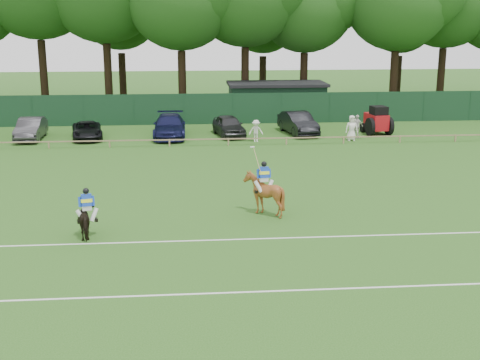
{
  "coord_description": "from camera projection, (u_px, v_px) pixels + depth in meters",
  "views": [
    {
      "loc": [
        -1.91,
        -24.87,
        8.57
      ],
      "look_at": [
        0.5,
        3.0,
        1.4
      ],
      "focal_mm": 48.0,
      "sensor_mm": 36.0,
      "label": 1
    }
  ],
  "objects": [
    {
      "name": "perimeter_fence",
      "position": [
        208.0,
        109.0,
        52.04
      ],
      "size": [
        92.08,
        0.08,
        2.5
      ],
      "color": "#14351E",
      "rests_on": "ground"
    },
    {
      "name": "rider_dark",
      "position": [
        87.0,
        204.0,
        25.33
      ],
      "size": [
        0.93,
        0.49,
        1.41
      ],
      "rotation": [
        0.0,
        0.0,
        3.4
      ],
      "color": "silver",
      "rests_on": "ground"
    },
    {
      "name": "horse_chestnut",
      "position": [
        264.0,
        193.0,
        28.36
      ],
      "size": [
        1.72,
        1.89,
        1.9
      ],
      "primitive_type": "imported",
      "rotation": [
        0.0,
        0.0,
        3.25
      ],
      "color": "brown",
      "rests_on": "ground"
    },
    {
      "name": "spectator_right",
      "position": [
        352.0,
        128.0,
        45.23
      ],
      "size": [
        0.89,
        0.6,
        1.79
      ],
      "primitive_type": "imported",
      "rotation": [
        0.0,
        0.0,
        -0.04
      ],
      "color": "white",
      "rests_on": "ground"
    },
    {
      "name": "rider_chestnut",
      "position": [
        264.0,
        176.0,
        28.14
      ],
      "size": [
        0.94,
        0.55,
        2.05
      ],
      "rotation": [
        0.0,
        0.0,
        3.25
      ],
      "color": "silver",
      "rests_on": "ground"
    },
    {
      "name": "utility_shed",
      "position": [
        276.0,
        100.0,
        55.36
      ],
      "size": [
        8.4,
        4.4,
        3.04
      ],
      "color": "#14331E",
      "rests_on": "ground"
    },
    {
      "name": "estate_black",
      "position": [
        298.0,
        123.0,
        47.85
      ],
      "size": [
        2.55,
        5.18,
        1.63
      ],
      "primitive_type": "imported",
      "rotation": [
        0.0,
        0.0,
        0.17
      ],
      "color": "black",
      "rests_on": "ground"
    },
    {
      "name": "tractor",
      "position": [
        377.0,
        121.0,
        47.69
      ],
      "size": [
        2.0,
        2.72,
        2.12
      ],
      "rotation": [
        0.0,
        0.0,
        0.13
      ],
      "color": "#AE1017",
      "rests_on": "ground"
    },
    {
      "name": "pitch_rail",
      "position": [
        214.0,
        139.0,
        43.55
      ],
      "size": [
        62.1,
        0.1,
        0.5
      ],
      "color": "#997F5B",
      "rests_on": "ground"
    },
    {
      "name": "spectator_left",
      "position": [
        256.0,
        131.0,
        44.84
      ],
      "size": [
        1.01,
        0.59,
        1.55
      ],
      "primitive_type": "imported",
      "rotation": [
        0.0,
        0.0,
        0.02
      ],
      "color": "silver",
      "rests_on": "ground"
    },
    {
      "name": "ground",
      "position": [
        234.0,
        231.0,
        26.29
      ],
      "size": [
        160.0,
        160.0,
        0.0
      ],
      "primitive_type": "plane",
      "color": "#1E4C14",
      "rests_on": "ground"
    },
    {
      "name": "sedan_grey",
      "position": [
        31.0,
        129.0,
        45.69
      ],
      "size": [
        1.77,
        4.72,
        1.54
      ],
      "primitive_type": "imported",
      "rotation": [
        0.0,
        0.0,
        0.03
      ],
      "color": "#2E2D30",
      "rests_on": "ground"
    },
    {
      "name": "pitch_lines",
      "position": [
        242.0,
        263.0,
        22.91
      ],
      "size": [
        60.0,
        5.1,
        0.01
      ],
      "color": "silver",
      "rests_on": "ground"
    },
    {
      "name": "hatch_grey",
      "position": [
        229.0,
        126.0,
        47.05
      ],
      "size": [
        2.54,
        4.68,
        1.51
      ],
      "primitive_type": "imported",
      "rotation": [
        0.0,
        0.0,
        0.18
      ],
      "color": "#28282A",
      "rests_on": "ground"
    },
    {
      "name": "horse_dark",
      "position": [
        88.0,
        220.0,
        25.51
      ],
      "size": [
        1.16,
        1.8,
        1.4
      ],
      "primitive_type": "imported",
      "rotation": [
        0.0,
        0.0,
        3.4
      ],
      "color": "black",
      "rests_on": "ground"
    },
    {
      "name": "sedan_navy",
      "position": [
        170.0,
        126.0,
        46.51
      ],
      "size": [
        2.3,
        5.6,
        1.62
      ],
      "primitive_type": "imported",
      "rotation": [
        0.0,
        0.0,
        -0.0
      ],
      "color": "#13163D",
      "rests_on": "ground"
    },
    {
      "name": "tree_row",
      "position": [
        227.0,
        110.0,
        60.23
      ],
      "size": [
        96.0,
        12.0,
        21.0
      ],
      "primitive_type": null,
      "color": "#26561C",
      "rests_on": "ground"
    },
    {
      "name": "suv_black",
      "position": [
        87.0,
        131.0,
        45.88
      ],
      "size": [
        2.75,
        4.7,
        1.23
      ],
      "primitive_type": "imported",
      "rotation": [
        0.0,
        0.0,
        0.17
      ],
      "color": "black",
      "rests_on": "ground"
    },
    {
      "name": "spectator_mid",
      "position": [
        357.0,
        127.0,
        46.11
      ],
      "size": [
        1.07,
        0.62,
        1.71
      ],
      "primitive_type": "imported",
      "rotation": [
        0.0,
        0.0,
        0.21
      ],
      "color": "beige",
      "rests_on": "ground"
    }
  ]
}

